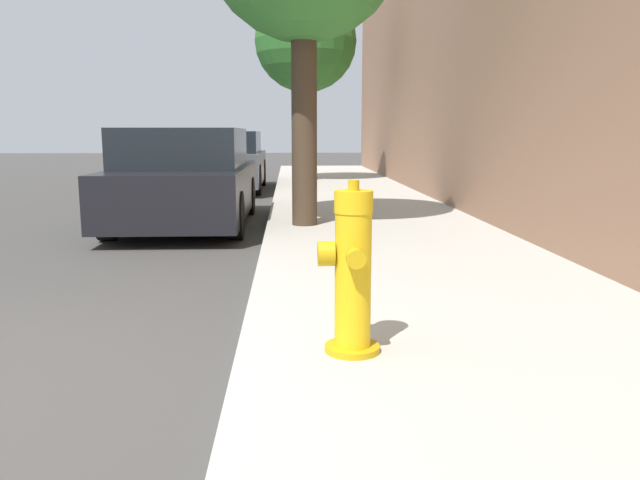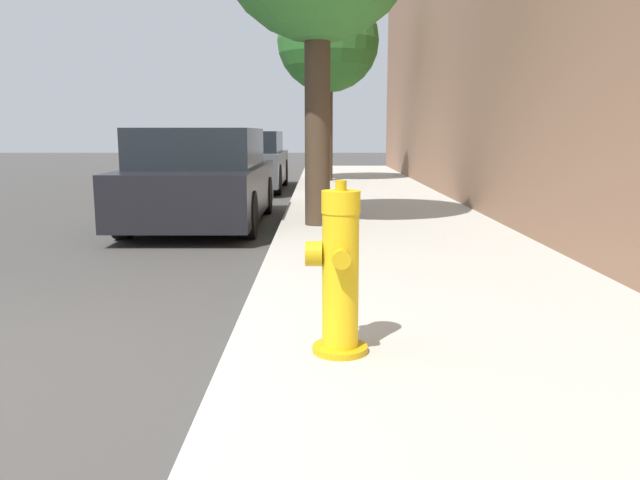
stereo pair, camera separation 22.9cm
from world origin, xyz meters
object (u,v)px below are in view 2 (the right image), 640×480
(fire_hydrant, at_px, (341,274))
(parked_car_mid, at_px, (246,161))
(parked_car_near, at_px, (204,179))
(street_tree_far, at_px, (329,41))

(fire_hydrant, height_order, parked_car_mid, parked_car_mid)
(fire_hydrant, relative_size, parked_car_near, 0.23)
(parked_car_near, height_order, street_tree_far, street_tree_far)
(fire_hydrant, xyz_separation_m, street_tree_far, (0.09, 12.56, 2.96))
(street_tree_far, bearing_deg, parked_car_near, -106.02)
(parked_car_near, xyz_separation_m, street_tree_far, (1.92, 6.70, 2.88))
(fire_hydrant, bearing_deg, street_tree_far, 89.57)
(fire_hydrant, bearing_deg, parked_car_near, 107.35)
(parked_car_mid, distance_m, street_tree_far, 3.63)
(fire_hydrant, height_order, street_tree_far, street_tree_far)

